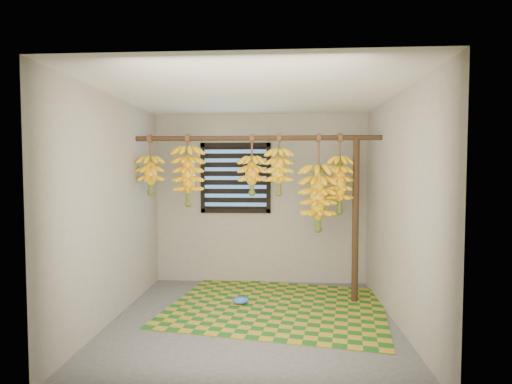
# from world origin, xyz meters

# --- Properties ---
(floor) EXTENTS (3.00, 3.00, 0.01)m
(floor) POSITION_xyz_m (0.00, 0.00, -0.01)
(floor) COLOR #4C4C4C
(floor) RESTS_ON ground
(ceiling) EXTENTS (3.00, 3.00, 0.01)m
(ceiling) POSITION_xyz_m (0.00, 0.00, 2.40)
(ceiling) COLOR silver
(ceiling) RESTS_ON wall_back
(wall_back) EXTENTS (3.00, 0.01, 2.40)m
(wall_back) POSITION_xyz_m (0.00, 1.50, 1.20)
(wall_back) COLOR gray
(wall_back) RESTS_ON floor
(wall_left) EXTENTS (0.01, 3.00, 2.40)m
(wall_left) POSITION_xyz_m (-1.50, 0.00, 1.20)
(wall_left) COLOR gray
(wall_left) RESTS_ON floor
(wall_right) EXTENTS (0.01, 3.00, 2.40)m
(wall_right) POSITION_xyz_m (1.50, 0.00, 1.20)
(wall_right) COLOR gray
(wall_right) RESTS_ON floor
(window) EXTENTS (1.00, 0.04, 1.00)m
(window) POSITION_xyz_m (-0.35, 1.48, 1.50)
(window) COLOR black
(window) RESTS_ON wall_back
(hanging_pole) EXTENTS (3.00, 0.06, 0.06)m
(hanging_pole) POSITION_xyz_m (0.00, 0.70, 2.00)
(hanging_pole) COLOR #3C2616
(hanging_pole) RESTS_ON wall_left
(support_post) EXTENTS (0.08, 0.08, 2.00)m
(support_post) POSITION_xyz_m (1.20, 0.70, 1.00)
(support_post) COLOR #3C2616
(support_post) RESTS_ON floor
(woven_mat) EXTENTS (2.76, 2.35, 0.01)m
(woven_mat) POSITION_xyz_m (0.25, 0.46, 0.01)
(woven_mat) COLOR #1C581A
(woven_mat) RESTS_ON floor
(plastic_bag) EXTENTS (0.23, 0.19, 0.08)m
(plastic_bag) POSITION_xyz_m (-0.18, 0.50, 0.05)
(plastic_bag) COLOR blue
(plastic_bag) RESTS_ON woven_mat
(banana_bunch_a) EXTENTS (0.31, 0.31, 0.74)m
(banana_bunch_a) POSITION_xyz_m (-1.33, 0.70, 1.55)
(banana_bunch_a) COLOR brown
(banana_bunch_a) RESTS_ON hanging_pole
(banana_bunch_b) EXTENTS (0.36, 0.36, 0.88)m
(banana_bunch_b) POSITION_xyz_m (-0.85, 0.70, 1.54)
(banana_bunch_b) COLOR brown
(banana_bunch_b) RESTS_ON hanging_pole
(banana_bunch_c) EXTENTS (0.33, 0.33, 0.74)m
(banana_bunch_c) POSITION_xyz_m (-0.06, 0.70, 1.55)
(banana_bunch_c) COLOR brown
(banana_bunch_c) RESTS_ON hanging_pole
(banana_bunch_d) EXTENTS (0.33, 0.33, 0.74)m
(banana_bunch_d) POSITION_xyz_m (0.27, 0.70, 1.59)
(banana_bunch_d) COLOR brown
(banana_bunch_d) RESTS_ON hanging_pole
(banana_bunch_e) EXTENTS (0.44, 0.44, 1.18)m
(banana_bunch_e) POSITION_xyz_m (0.75, 0.70, 1.27)
(banana_bunch_e) COLOR brown
(banana_bunch_e) RESTS_ON hanging_pole
(banana_bunch_f) EXTENTS (0.29, 0.29, 0.97)m
(banana_bunch_f) POSITION_xyz_m (1.00, 0.70, 1.43)
(banana_bunch_f) COLOR brown
(banana_bunch_f) RESTS_ON hanging_pole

